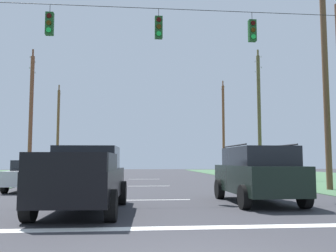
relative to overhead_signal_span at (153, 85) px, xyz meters
The scene contains 15 objects.
stop_bar_stripe 8.22m from the overhead_signal_span, 88.59° to the right, with size 14.27×0.45×0.01m, color white.
lane_dash_0 4.70m from the overhead_signal_span, 78.07° to the right, with size 0.15×2.50×0.01m, color white.
lane_dash_1 8.41m from the overhead_signal_span, 88.63° to the left, with size 0.15×2.50×0.01m, color white.
lane_dash_2 15.89m from the overhead_signal_span, 89.37° to the left, with size 0.15×2.50×0.01m, color white.
overhead_signal_span is the anchor object (origin of this frame).
pickup_truck 5.77m from the overhead_signal_span, 120.19° to the right, with size 2.48×5.49×1.95m.
suv_black 5.56m from the overhead_signal_span, 31.87° to the right, with size 2.22×4.81×2.05m.
distant_car_crossing_white 9.36m from the overhead_signal_span, 108.32° to the left, with size 2.15×4.36×1.52m.
distant_car_oncoming 8.06m from the overhead_signal_span, 144.25° to the left, with size 2.05×4.32×1.52m.
distant_car_far_parked 14.16m from the overhead_signal_span, 105.04° to the left, with size 2.03×4.30×1.52m.
utility_pole_mid_right 9.83m from the overhead_signal_span, 18.61° to the left, with size 0.31×1.71×11.44m.
utility_pole_far_right 17.29m from the overhead_signal_span, 56.26° to the left, with size 0.29×1.61×10.76m.
utility_pole_near_left 28.23m from the overhead_signal_span, 70.07° to the left, with size 0.29×1.66×10.73m.
utility_pole_distant_right 18.20m from the overhead_signal_span, 119.85° to the left, with size 0.31×1.78×10.67m.
utility_pole_distant_left 27.88m from the overhead_signal_span, 108.69° to the left, with size 0.29×1.69×9.86m.
Camera 1 is at (-1.00, -5.28, 1.51)m, focal length 39.85 mm.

